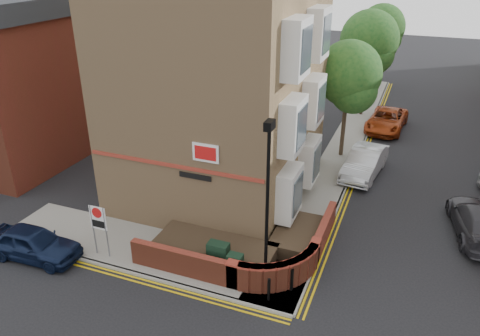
% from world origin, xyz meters
% --- Properties ---
extents(ground, '(120.00, 120.00, 0.00)m').
position_xyz_m(ground, '(0.00, 0.00, 0.00)').
color(ground, black).
rests_on(ground, ground).
extents(pavement_corner, '(13.00, 3.00, 0.12)m').
position_xyz_m(pavement_corner, '(-3.50, 1.50, 0.06)').
color(pavement_corner, gray).
rests_on(pavement_corner, ground).
extents(pavement_main, '(2.00, 32.00, 0.12)m').
position_xyz_m(pavement_main, '(2.00, 16.00, 0.06)').
color(pavement_main, gray).
rests_on(pavement_main, ground).
extents(kerb_side, '(13.00, 0.15, 0.12)m').
position_xyz_m(kerb_side, '(-3.50, 0.00, 0.06)').
color(kerb_side, gray).
rests_on(kerb_side, ground).
extents(kerb_main_near, '(0.15, 32.00, 0.12)m').
position_xyz_m(kerb_main_near, '(3.00, 16.00, 0.06)').
color(kerb_main_near, gray).
rests_on(kerb_main_near, ground).
extents(yellow_lines_side, '(13.00, 0.28, 0.01)m').
position_xyz_m(yellow_lines_side, '(-3.50, -0.25, 0.01)').
color(yellow_lines_side, gold).
rests_on(yellow_lines_side, ground).
extents(yellow_lines_main, '(0.28, 32.00, 0.01)m').
position_xyz_m(yellow_lines_main, '(3.25, 16.00, 0.01)').
color(yellow_lines_main, gold).
rests_on(yellow_lines_main, ground).
extents(corner_building, '(8.95, 10.40, 13.60)m').
position_xyz_m(corner_building, '(-2.84, 8.00, 6.23)').
color(corner_building, tan).
rests_on(corner_building, ground).
extents(garden_wall, '(6.80, 6.00, 1.20)m').
position_xyz_m(garden_wall, '(0.00, 2.50, 0.00)').
color(garden_wall, brown).
rests_on(garden_wall, ground).
extents(lamppost, '(0.25, 0.50, 6.30)m').
position_xyz_m(lamppost, '(1.60, 1.20, 3.34)').
color(lamppost, black).
rests_on(lamppost, pavement_corner).
extents(utility_cabinet_large, '(0.80, 0.45, 1.20)m').
position_xyz_m(utility_cabinet_large, '(-0.30, 1.30, 0.72)').
color(utility_cabinet_large, black).
rests_on(utility_cabinet_large, pavement_corner).
extents(utility_cabinet_small, '(0.55, 0.40, 1.10)m').
position_xyz_m(utility_cabinet_small, '(0.50, 1.00, 0.67)').
color(utility_cabinet_small, black).
rests_on(utility_cabinet_small, pavement_corner).
extents(bollard_near, '(0.11, 0.11, 0.90)m').
position_xyz_m(bollard_near, '(2.00, 0.40, 0.57)').
color(bollard_near, black).
rests_on(bollard_near, pavement_corner).
extents(bollard_far, '(0.11, 0.11, 0.90)m').
position_xyz_m(bollard_far, '(2.60, 1.20, 0.57)').
color(bollard_far, black).
rests_on(bollard_far, pavement_corner).
extents(zone_sign, '(0.72, 0.07, 2.20)m').
position_xyz_m(zone_sign, '(-5.00, 0.50, 1.64)').
color(zone_sign, slate).
rests_on(zone_sign, pavement_corner).
extents(side_building, '(6.40, 10.40, 9.00)m').
position_xyz_m(side_building, '(-15.00, 8.00, 4.55)').
color(side_building, brown).
rests_on(side_building, ground).
extents(tree_near, '(3.64, 3.65, 6.70)m').
position_xyz_m(tree_near, '(2.00, 14.05, 4.70)').
color(tree_near, '#382B1E').
rests_on(tree_near, pavement_main).
extents(tree_mid, '(4.03, 4.03, 7.42)m').
position_xyz_m(tree_mid, '(2.00, 22.05, 5.20)').
color(tree_mid, '#382B1E').
rests_on(tree_mid, pavement_main).
extents(tree_far, '(3.81, 3.81, 7.00)m').
position_xyz_m(tree_far, '(2.00, 30.05, 4.91)').
color(tree_far, '#382B1E').
rests_on(tree_far, pavement_main).
extents(traffic_light_assembly, '(0.20, 0.16, 4.20)m').
position_xyz_m(traffic_light_assembly, '(2.40, 25.00, 2.78)').
color(traffic_light_assembly, black).
rests_on(traffic_light_assembly, pavement_main).
extents(navy_hatchback, '(3.95, 1.76, 1.32)m').
position_xyz_m(navy_hatchback, '(-7.52, -0.50, 0.66)').
color(navy_hatchback, '#0E1834').
rests_on(navy_hatchback, ground).
extents(silver_car_near, '(2.12, 4.68, 1.49)m').
position_xyz_m(silver_car_near, '(3.62, 11.96, 0.75)').
color(silver_car_near, silver).
rests_on(silver_car_near, ground).
extents(red_car_main, '(2.66, 5.08, 1.36)m').
position_xyz_m(red_car_main, '(4.01, 19.63, 0.68)').
color(red_car_main, '#9C3511').
rests_on(red_car_main, ground).
extents(grey_car_far, '(2.71, 5.11, 1.41)m').
position_xyz_m(grey_car_far, '(9.00, 7.72, 0.70)').
color(grey_car_far, '#2F2E33').
rests_on(grey_car_far, ground).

